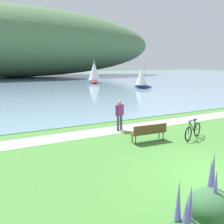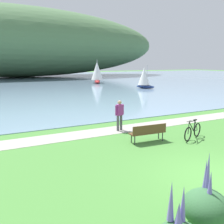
% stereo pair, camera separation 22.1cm
% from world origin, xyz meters
% --- Properties ---
extents(ground_plane, '(200.00, 200.00, 0.00)m').
position_xyz_m(ground_plane, '(0.00, 0.00, 0.00)').
color(ground_plane, '#478438').
extents(bay_water, '(180.00, 80.00, 0.04)m').
position_xyz_m(bay_water, '(0.00, 48.45, 0.02)').
color(bay_water, '#7A99B2').
rests_on(bay_water, ground).
extents(distant_hillside, '(80.93, 28.00, 17.79)m').
position_xyz_m(distant_hillside, '(0.68, 64.08, 8.94)').
color(distant_hillside, '#4C7047').
rests_on(distant_hillside, bay_water).
extents(shoreline_path, '(60.00, 1.50, 0.01)m').
position_xyz_m(shoreline_path, '(0.00, 6.68, 0.01)').
color(shoreline_path, '#A39E93').
rests_on(shoreline_path, ground).
extents(park_bench_near_camera, '(1.83, 0.59, 0.88)m').
position_xyz_m(park_bench_near_camera, '(0.14, 4.08, 0.52)').
color(park_bench_near_camera, brown).
rests_on(park_bench_near_camera, ground).
extents(bicycle_leaning_near_bench, '(1.68, 0.68, 1.01)m').
position_xyz_m(bicycle_leaning_near_bench, '(2.42, 3.50, 0.40)').
color(bicycle_leaning_near_bench, black).
rests_on(bicycle_leaning_near_bench, ground).
extents(person_at_shoreline, '(0.60, 0.30, 1.71)m').
position_xyz_m(person_at_shoreline, '(-0.11, 6.49, 0.98)').
color(person_at_shoreline, '#4C4C51').
rests_on(person_at_shoreline, ground).
extents(echium_bush_closest_to_camera, '(1.09, 1.09, 1.72)m').
position_xyz_m(echium_bush_closest_to_camera, '(-2.18, -1.56, 0.45)').
color(echium_bush_closest_to_camera, '#386B3D').
rests_on(echium_bush_closest_to_camera, ground).
extents(sailboat_nearest_to_shore, '(2.36, 2.89, 3.37)m').
position_xyz_m(sailboat_nearest_to_shore, '(13.98, 24.95, 1.63)').
color(sailboat_nearest_to_shore, navy).
rests_on(sailboat_nearest_to_shore, bay_water).
extents(sailboat_mid_bay, '(2.79, 3.74, 4.25)m').
position_xyz_m(sailboat_mid_bay, '(11.51, 36.67, 2.04)').
color(sailboat_mid_bay, '#B22323').
rests_on(sailboat_mid_bay, bay_water).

